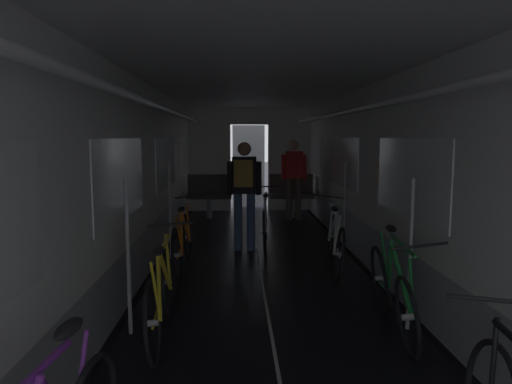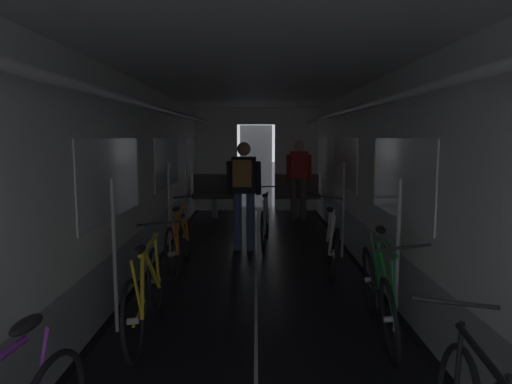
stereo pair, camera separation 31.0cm
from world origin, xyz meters
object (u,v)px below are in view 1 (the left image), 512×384
at_px(bicycle_green, 392,290).
at_px(bicycle_orange, 183,242).
at_px(bicycle_white, 335,241).
at_px(person_cyclist_aisle, 244,186).
at_px(bench_seat_far_right, 291,191).
at_px(bench_seat_far_left, 209,192).
at_px(person_standing_near_bench, 294,174).
at_px(bicycle_silver_in_aisle, 265,223).
at_px(bicycle_yellow, 161,295).

xyz_separation_m(bicycle_green, bicycle_orange, (-2.14, 2.01, 0.00)).
xyz_separation_m(bicycle_white, bicycle_orange, (-2.04, 0.04, 0.00)).
height_order(bicycle_white, person_cyclist_aisle, person_cyclist_aisle).
height_order(bench_seat_far_right, bicycle_white, bench_seat_far_right).
bearing_deg(bench_seat_far_left, bicycle_green, -71.44).
bearing_deg(person_cyclist_aisle, bicycle_green, -66.72).
distance_m(bench_seat_far_right, bicycle_orange, 4.42).
distance_m(bench_seat_far_left, person_standing_near_bench, 1.89).
bearing_deg(bicycle_white, bicycle_silver_in_aisle, 123.48).
bearing_deg(bicycle_yellow, person_cyclist_aisle, 75.56).
bearing_deg(bicycle_orange, bicycle_silver_in_aisle, 47.18).
height_order(bench_seat_far_right, bicycle_orange, bench_seat_far_right).
relative_size(bicycle_orange, bicycle_silver_in_aisle, 1.00).
bearing_deg(bicycle_white, bicycle_green, -87.17).
height_order(bicycle_green, bicycle_orange, bicycle_green).
distance_m(bench_seat_far_right, bicycle_green, 6.00).
bearing_deg(bicycle_orange, bench_seat_far_left, 88.20).
distance_m(bicycle_green, bicycle_white, 1.98).
relative_size(bench_seat_far_left, bench_seat_far_right, 1.00).
relative_size(bicycle_silver_in_aisle, person_standing_near_bench, 1.00).
relative_size(person_cyclist_aisle, person_standing_near_bench, 1.00).
relative_size(bench_seat_far_left, bicycle_yellow, 0.58).
xyz_separation_m(bicycle_yellow, bicycle_white, (1.99, 2.03, -0.00)).
distance_m(bicycle_silver_in_aisle, person_standing_near_bench, 2.52).
distance_m(bench_seat_far_left, person_cyclist_aisle, 3.09).
height_order(bicycle_yellow, bicycle_white, bicycle_white).
height_order(bicycle_orange, person_cyclist_aisle, person_cyclist_aisle).
bearing_deg(bicycle_green, person_cyclist_aisle, 113.28).
distance_m(bicycle_yellow, bicycle_silver_in_aisle, 3.52).
bearing_deg(bicycle_silver_in_aisle, person_standing_near_bench, 72.12).
distance_m(bench_seat_far_right, bicycle_yellow, 6.33).
relative_size(bicycle_white, bicycle_orange, 1.00).
bearing_deg(bicycle_green, bicycle_yellow, -178.52).
bearing_deg(bicycle_green, bicycle_white, 92.83).
height_order(bicycle_white, bicycle_orange, bicycle_white).
bearing_deg(bench_seat_far_right, bicycle_white, -88.37).
xyz_separation_m(bicycle_silver_in_aisle, person_standing_near_bench, (0.75, 2.33, 0.59)).
xyz_separation_m(bench_seat_far_left, bicycle_orange, (-0.12, -3.98, -0.19)).
relative_size(bench_seat_far_right, bicycle_orange, 0.58).
height_order(bench_seat_far_left, bicycle_white, bench_seat_far_left).
xyz_separation_m(bicycle_green, person_standing_near_bench, (-0.21, 5.62, 0.59)).
distance_m(bicycle_white, person_cyclist_aisle, 1.71).
bearing_deg(bench_seat_far_left, bicycle_orange, -91.80).
relative_size(bench_seat_far_right, bicycle_silver_in_aisle, 0.58).
distance_m(bicycle_orange, bicycle_silver_in_aisle, 1.73).
height_order(bench_seat_far_left, bicycle_green, same).
xyz_separation_m(bicycle_green, person_cyclist_aisle, (-1.30, 3.02, 0.63)).
bearing_deg(person_standing_near_bench, person_cyclist_aisle, -112.71).
height_order(bench_seat_far_left, person_cyclist_aisle, person_cyclist_aisle).
height_order(bench_seat_far_right, bicycle_green, same).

